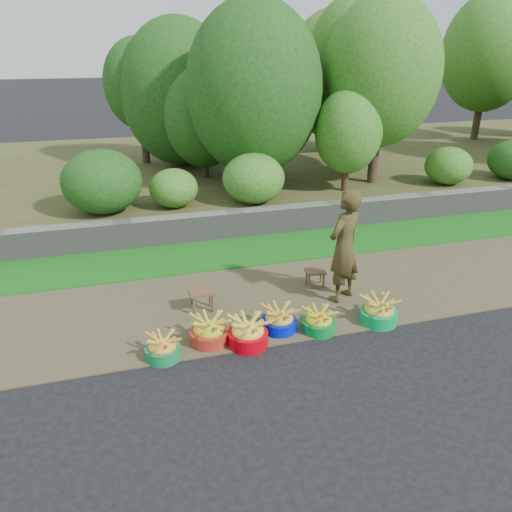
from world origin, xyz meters
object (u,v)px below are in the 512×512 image
object	(u,v)px
basin_e	(319,322)
basin_f	(379,311)
basin_a	(162,348)
vendor_woman	(344,246)
basin_d	(279,320)
stool_right	(315,274)
stool_left	(202,295)
basin_b	(209,331)
basin_c	(248,333)

from	to	relation	value
basin_e	basin_f	distance (m)	0.92
basin_a	vendor_woman	size ratio (longest dim) A/B	0.25
basin_a	basin_d	xyz separation A→B (m)	(1.63, 0.22, 0.02)
basin_f	stool_right	size ratio (longest dim) A/B	1.52
basin_f	stool_left	world-z (taller)	basin_f
basin_b	basin_f	xyz separation A→B (m)	(2.42, -0.15, 0.00)
basin_d	basin_e	xyz separation A→B (m)	(0.52, -0.17, -0.01)
basin_f	vendor_woman	bearing A→B (deg)	105.08
basin_b	vendor_woman	xyz separation A→B (m)	(2.21, 0.65, 0.71)
basin_a	basin_b	bearing A→B (deg)	16.01
basin_f	vendor_woman	xyz separation A→B (m)	(-0.21, 0.79, 0.71)
basin_a	vendor_woman	xyz separation A→B (m)	(2.84, 0.83, 0.74)
basin_c	stool_right	distance (m)	2.02
basin_a	basin_e	distance (m)	2.14
vendor_woman	stool_left	bearing A→B (deg)	-36.26
basin_f	stool_left	bearing A→B (deg)	156.63
basin_a	vendor_woman	distance (m)	3.05
basin_a	stool_right	distance (m)	2.94
basin_a	basin_b	xyz separation A→B (m)	(0.64, 0.18, 0.03)
basin_b	vendor_woman	world-z (taller)	vendor_woman
basin_c	basin_d	bearing A→B (deg)	23.65
basin_d	stool_left	bearing A→B (deg)	138.01
basin_c	stool_left	xyz separation A→B (m)	(-0.41, 1.06, 0.10)
basin_e	stool_left	world-z (taller)	same
basin_e	stool_right	world-z (taller)	basin_e
basin_c	basin_e	distance (m)	1.03
stool_left	vendor_woman	xyz separation A→B (m)	(2.14, -0.22, 0.61)
basin_a	stool_left	size ratio (longest dim) A/B	1.20
stool_left	vendor_woman	bearing A→B (deg)	-5.98
basin_f	stool_right	distance (m)	1.38
basin_f	basin_b	bearing A→B (deg)	176.49
basin_b	basin_f	world-z (taller)	basin_f
basin_a	basin_c	distance (m)	1.12
stool_right	basin_f	bearing A→B (deg)	-71.43
stool_left	stool_right	world-z (taller)	stool_left
basin_a	basin_c	size ratio (longest dim) A/B	0.83
basin_a	basin_b	world-z (taller)	basin_b
basin_d	stool_left	world-z (taller)	basin_d
basin_e	basin_f	size ratio (longest dim) A/B	0.87
basin_a	basin_f	bearing A→B (deg)	0.63
basin_c	vendor_woman	xyz separation A→B (m)	(1.73, 0.83, 0.71)
basin_a	stool_left	world-z (taller)	stool_left
basin_e	basin_f	xyz separation A→B (m)	(0.92, -0.01, 0.02)
basin_e	basin_a	bearing A→B (deg)	-178.73
basin_c	basin_d	distance (m)	0.56
basin_d	vendor_woman	bearing A→B (deg)	26.52
basin_c	basin_e	xyz separation A→B (m)	(1.03, 0.05, -0.03)
stool_right	basin_c	bearing A→B (deg)	-138.31
basin_c	stool_left	bearing A→B (deg)	111.42
basin_a	basin_e	xyz separation A→B (m)	(2.14, 0.05, 0.01)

